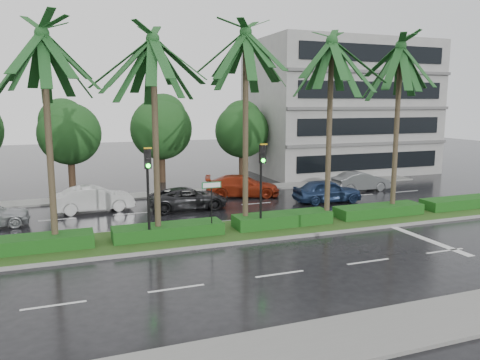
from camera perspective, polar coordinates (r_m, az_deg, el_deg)
name	(u,v)px	position (r m, az deg, el deg)	size (l,w,h in m)	color
ground	(235,239)	(22.55, -0.62, -7.17)	(120.00, 120.00, 0.00)	black
near_sidewalk	(361,335)	(14.04, 14.48, -17.86)	(40.00, 2.40, 0.12)	slate
far_sidewalk	(178,193)	(33.76, -7.59, -1.59)	(40.00, 2.00, 0.12)	slate
median	(228,232)	(23.43, -1.46, -6.34)	(36.00, 4.00, 0.15)	gray
hedge	(228,225)	(23.34, -1.47, -5.46)	(35.20, 1.40, 0.60)	#1A4714
lane_markings	(296,235)	(23.35, 6.81, -6.65)	(34.00, 13.06, 0.01)	silver
palm_row	(202,55)	(22.31, -4.70, 14.93)	(26.30, 4.20, 10.42)	#3E3624
signal_median_left	(148,181)	(21.17, -11.14, -0.11)	(0.34, 0.42, 4.36)	black
signal_median_right	(262,174)	(22.71, 2.67, 0.69)	(0.34, 0.42, 4.36)	black
street_sign	(212,195)	(22.18, -3.49, -1.82)	(0.95, 0.09, 2.60)	black
bg_trees	(162,125)	(38.69, -9.44, 6.60)	(33.23, 5.28, 7.63)	#312116
building	(339,108)	(45.42, 12.02, 8.62)	(16.00, 10.00, 12.00)	gray
car_white	(94,199)	(29.30, -17.40, -2.20)	(4.65, 1.62, 1.53)	#B2B2B2
car_darkgrey	(188,198)	(28.74, -6.33, -2.23)	(4.85, 2.23, 1.35)	black
car_red	(242,186)	(32.43, 0.28, -0.72)	(5.12, 2.08, 1.49)	maroon
car_blue	(327,191)	(31.04, 10.58, -1.31)	(4.46, 1.79, 1.52)	navy
car_grey	(361,181)	(35.72, 14.52, -0.15)	(4.29, 1.49, 1.41)	#515456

